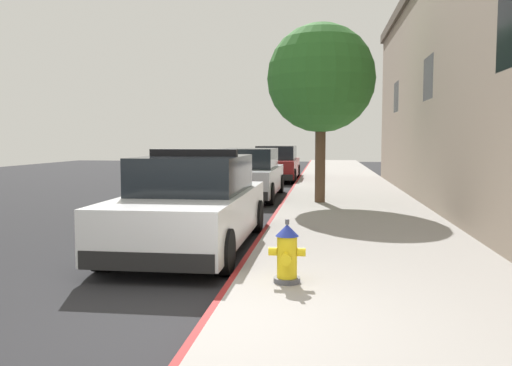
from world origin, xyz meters
The scene contains 8 objects.
ground_plane centered at (-4.17, 10.00, -0.10)m, with size 32.97×60.00×0.20m, color #232326.
sidewalk_pavement centered at (1.83, 10.00, 0.07)m, with size 3.66×60.00×0.14m, color gray.
curb_painted_edge centered at (-0.04, 10.00, 0.07)m, with size 0.08×60.00×0.14m, color maroon.
police_cruiser centered at (-1.12, 3.86, 0.74)m, with size 1.94×4.84×1.68m.
parked_car_silver_ahead centered at (-1.30, 11.67, 0.74)m, with size 1.94×4.84×1.56m.
parked_car_dark_far centered at (-1.06, 18.89, 0.74)m, with size 1.94×4.84×1.56m.
fire_hydrant centered at (0.64, 1.36, 0.49)m, with size 0.44×0.40×0.76m.
street_tree centered at (0.96, 9.68, 3.47)m, with size 2.91×2.91×4.80m.
Camera 1 is at (1.07, -4.86, 1.84)m, focal length 37.31 mm.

